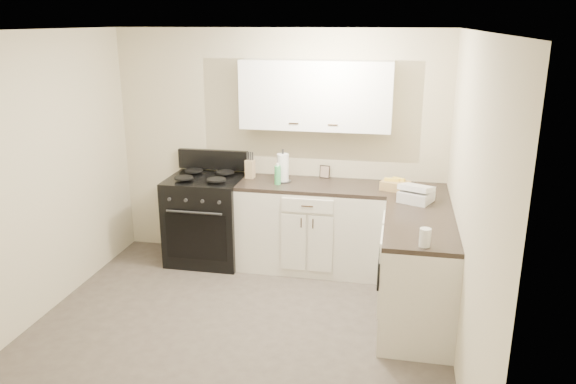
% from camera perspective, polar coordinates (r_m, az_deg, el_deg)
% --- Properties ---
extents(floor, '(3.60, 3.60, 0.00)m').
position_cam_1_polar(floor, '(4.96, -5.45, -14.24)').
color(floor, '#473F38').
rests_on(floor, ground).
extents(ceiling, '(3.60, 3.60, 0.00)m').
position_cam_1_polar(ceiling, '(4.24, -6.43, 15.98)').
color(ceiling, white).
rests_on(ceiling, wall_back).
extents(wall_back, '(3.60, 0.00, 3.60)m').
position_cam_1_polar(wall_back, '(6.13, -0.97, 4.61)').
color(wall_back, beige).
rests_on(wall_back, ground).
extents(wall_right, '(0.00, 3.60, 3.60)m').
position_cam_1_polar(wall_right, '(4.29, 17.76, -1.74)').
color(wall_right, beige).
rests_on(wall_right, ground).
extents(wall_left, '(0.00, 3.60, 3.60)m').
position_cam_1_polar(wall_left, '(5.25, -25.03, 0.85)').
color(wall_left, beige).
rests_on(wall_left, ground).
extents(wall_front, '(3.60, 0.00, 3.60)m').
position_cam_1_polar(wall_front, '(2.90, -16.51, -10.82)').
color(wall_front, beige).
rests_on(wall_front, ground).
extents(base_cabinets_back, '(1.55, 0.60, 0.90)m').
position_cam_1_polar(base_cabinets_back, '(6.00, 2.43, -3.66)').
color(base_cabinets_back, silver).
rests_on(base_cabinets_back, floor).
extents(base_cabinets_right, '(0.60, 1.90, 0.90)m').
position_cam_1_polar(base_cabinets_right, '(5.34, 12.86, -6.80)').
color(base_cabinets_right, silver).
rests_on(base_cabinets_right, floor).
extents(countertop_back, '(1.55, 0.60, 0.04)m').
position_cam_1_polar(countertop_back, '(5.85, 2.49, 0.65)').
color(countertop_back, black).
rests_on(countertop_back, base_cabinets_back).
extents(countertop_right, '(0.60, 1.90, 0.04)m').
position_cam_1_polar(countertop_right, '(5.17, 13.20, -2.03)').
color(countertop_right, black).
rests_on(countertop_right, base_cabinets_right).
extents(upper_cabinets, '(1.55, 0.30, 0.70)m').
position_cam_1_polar(upper_cabinets, '(5.81, 2.84, 9.80)').
color(upper_cabinets, white).
rests_on(upper_cabinets, wall_back).
extents(stove, '(0.80, 0.68, 0.97)m').
position_cam_1_polar(stove, '(6.25, -8.25, -2.88)').
color(stove, black).
rests_on(stove, floor).
extents(knife_block, '(0.10, 0.09, 0.20)m').
position_cam_1_polar(knife_block, '(6.05, -3.87, 2.34)').
color(knife_block, tan).
rests_on(knife_block, countertop_back).
extents(paper_towel, '(0.12, 0.12, 0.30)m').
position_cam_1_polar(paper_towel, '(5.88, -0.53, 2.47)').
color(paper_towel, white).
rests_on(paper_towel, countertop_back).
extents(soap_bottle, '(0.09, 0.09, 0.20)m').
position_cam_1_polar(soap_bottle, '(5.80, -1.06, 1.73)').
color(soap_bottle, '#46B663').
rests_on(soap_bottle, countertop_back).
extents(picture_frame, '(0.11, 0.06, 0.14)m').
position_cam_1_polar(picture_frame, '(6.06, 3.75, 2.08)').
color(picture_frame, black).
rests_on(picture_frame, countertop_back).
extents(wicker_basket, '(0.31, 0.25, 0.09)m').
position_cam_1_polar(wicker_basket, '(5.72, 10.84, 0.64)').
color(wicker_basket, tan).
rests_on(wicker_basket, countertop_right).
extents(countertop_grill, '(0.36, 0.35, 0.10)m').
position_cam_1_polar(countertop_grill, '(5.39, 12.88, -0.43)').
color(countertop_grill, silver).
rests_on(countertop_grill, countertop_right).
extents(glass_jar, '(0.09, 0.09, 0.14)m').
position_cam_1_polar(glass_jar, '(4.34, 13.75, -4.51)').
color(glass_jar, silver).
rests_on(glass_jar, countertop_right).
extents(oven_mitt_near, '(0.02, 0.14, 0.25)m').
position_cam_1_polar(oven_mitt_near, '(4.89, 9.19, -8.25)').
color(oven_mitt_near, black).
rests_on(oven_mitt_near, base_cabinets_right).
extents(oven_mitt_far, '(0.02, 0.17, 0.30)m').
position_cam_1_polar(oven_mitt_far, '(5.18, 9.31, -7.29)').
color(oven_mitt_far, black).
rests_on(oven_mitt_far, base_cabinets_right).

